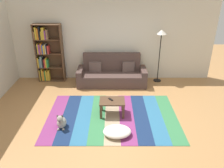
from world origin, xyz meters
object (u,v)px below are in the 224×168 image
bookshelf (45,54)px  pouf (116,131)px  standing_lamp (160,39)px  coffee_table (111,103)px  tv_remote (110,99)px  couch (111,74)px  dog (61,122)px

bookshelf → pouf: bearing=-52.9°
bookshelf → standing_lamp: bookshelf is taller
bookshelf → pouf: (2.31, -3.06, -0.85)m
standing_lamp → pouf: bearing=-116.0°
coffee_table → tv_remote: size_ratio=4.29×
pouf → standing_lamp: bearing=64.0°
couch → tv_remote: size_ratio=15.07×
pouf → coffee_table: bearing=97.4°
couch → bookshelf: bearing=172.7°
pouf → tv_remote: tv_remote is taller
couch → standing_lamp: bearing=7.8°
pouf → couch: bearing=92.6°
bookshelf → tv_remote: bearing=-45.0°
coffee_table → dog: 1.35m
bookshelf → standing_lamp: bearing=-1.0°
couch → bookshelf: 2.29m
couch → tv_remote: couch is taller
pouf → dog: bearing=167.8°
couch → coffee_table: couch is taller
tv_remote → dog: bearing=170.5°
coffee_table → pouf: 0.90m
tv_remote → coffee_table: bearing=-81.7°
couch → standing_lamp: standing_lamp is taller
coffee_table → tv_remote: 0.11m
coffee_table → dog: size_ratio=1.62×
dog → tv_remote: size_ratio=2.65×
dog → coffee_table: bearing=25.8°
dog → pouf: bearing=-12.2°
couch → standing_lamp: size_ratio=1.28×
bookshelf → coffee_table: 3.17m
couch → coffee_table: (0.01, -1.92, -0.00)m
coffee_table → tv_remote: bearing=135.8°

